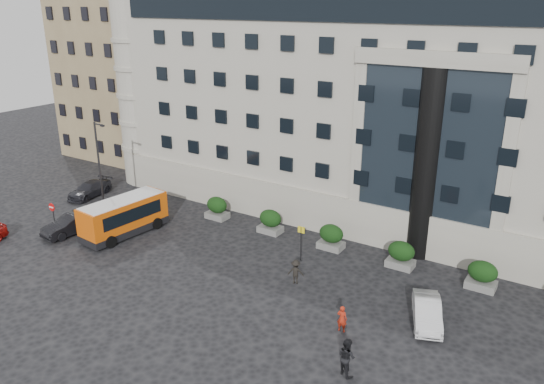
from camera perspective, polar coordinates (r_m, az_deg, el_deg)
The scene contains 22 objects.
ground at distance 36.16m, azimuth -8.60°, elevation -8.17°, with size 120.00×120.00×0.00m, color black.
civic_building at distance 48.83m, azimuth 13.95°, elevation 10.08°, with size 44.00×24.00×18.00m, color #A49F91.
entrance_column at distance 36.74m, azimuth 16.32°, elevation 2.68°, with size 1.80×1.80×13.00m, color black.
apartment_near at distance 63.42m, azimuth -13.80°, elevation 13.18°, with size 14.00×14.00×20.00m, color olive.
apartment_far at distance 78.65m, azimuth -5.70°, elevation 15.59°, with size 13.00×13.00×22.00m, color #84664D.
hedge_a at distance 43.53m, azimuth -5.94°, elevation -1.68°, with size 1.80×1.26×1.84m.
hedge_b at distance 40.69m, azimuth -0.18°, elevation -3.15°, with size 1.80×1.26×1.84m.
hedge_c at distance 38.36m, azimuth 6.38°, elevation -4.79°, with size 1.80×1.26×1.84m.
hedge_d at distance 36.62m, azimuth 13.71°, elevation -6.53°, with size 1.80×1.26×1.84m.
hedge_e at distance 35.57m, azimuth 21.67°, elevation -8.28°, with size 1.80×1.26×1.84m.
street_lamp at distance 44.56m, azimuth -18.02°, elevation 2.62°, with size 1.16×0.18×8.00m.
bus_stop_sign at distance 36.15m, azimuth 3.15°, elevation -4.90°, with size 0.50×0.08×2.52m.
no_entry_sign at distance 43.99m, azimuth -22.54°, elevation -1.93°, with size 0.64×0.16×2.32m.
minibus at distance 41.71m, azimuth -15.65°, elevation -2.42°, with size 3.06×6.92×2.81m.
red_truck at distance 56.91m, azimuth -12.20°, elevation 3.74°, with size 3.05×5.46×2.79m.
parked_car_b at distance 43.42m, azimuth -20.69°, elevation -3.23°, with size 1.60×4.59×1.51m, color black.
parked_car_c at distance 51.01m, azimuth -19.02°, elevation 0.27°, with size 1.85×4.55×1.32m, color black.
parked_car_d at distance 51.77m, azimuth -8.99°, elevation 1.58°, with size 2.61×5.66×1.57m, color black.
white_taxi at distance 31.24m, azimuth 16.34°, elevation -12.27°, with size 1.43×4.09×1.35m, color silver.
pedestrian_a at distance 29.54m, azimuth 7.54°, elevation -13.36°, with size 0.56×0.37×1.55m, color #AA2311.
pedestrian_b at distance 26.58m, azimuth 8.03°, elevation -17.13°, with size 0.95×0.74×1.95m, color black.
pedestrian_c at distance 33.75m, azimuth 2.57°, elevation -8.57°, with size 1.03×0.59×1.60m, color black.
Camera 1 is at (21.53, -23.61, 16.94)m, focal length 35.00 mm.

